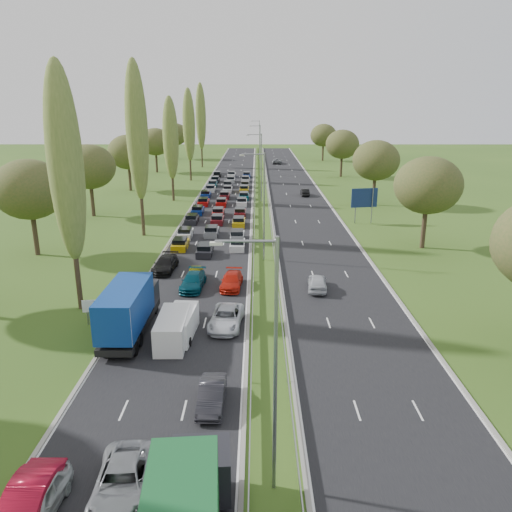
{
  "coord_description": "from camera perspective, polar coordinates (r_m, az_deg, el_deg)",
  "views": [
    {
      "loc": [
        3.71,
        -10.9,
        16.98
      ],
      "look_at": [
        3.61,
        39.59,
        1.5
      ],
      "focal_mm": 35.0,
      "sensor_mm": 36.0,
      "label": 1
    }
  ],
  "objects": [
    {
      "name": "far_carriageway",
      "position": [
        95.23,
        4.68,
        6.72
      ],
      "size": [
        10.5,
        215.0,
        0.04
      ],
      "primitive_type": "cube",
      "color": "black",
      "rests_on": "ground"
    },
    {
      "name": "lamp_columns",
      "position": [
        89.58,
        0.62,
        10.0
      ],
      "size": [
        0.18,
        140.18,
        12.0
      ],
      "color": "gray",
      "rests_on": "ground"
    },
    {
      "name": "far_car_0",
      "position": [
        47.67,
        7.02,
        -2.98
      ],
      "size": [
        2.12,
        4.49,
        1.48
      ],
      "primitive_type": "imported",
      "rotation": [
        0.0,
        0.0,
        3.06
      ],
      "color": "#B1B4BB",
      "rests_on": "far_carriageway"
    },
    {
      "name": "woodland_right",
      "position": [
        80.71,
        14.89,
        9.87
      ],
      "size": [
        8.0,
        153.0,
        11.1
      ],
      "color": "#2D2116",
      "rests_on": "ground"
    },
    {
      "name": "near_car_11",
      "position": [
        47.89,
        -2.8,
        -2.85
      ],
      "size": [
        2.23,
        4.82,
        1.36
      ],
      "primitive_type": "imported",
      "rotation": [
        0.0,
        0.0,
        -0.07
      ],
      "color": "#B3180B",
      "rests_on": "near_carriageway"
    },
    {
      "name": "near_car_7",
      "position": [
        48.01,
        -7.2,
        -2.86
      ],
      "size": [
        2.34,
        5.11,
        1.45
      ],
      "primitive_type": "imported",
      "rotation": [
        0.0,
        0.0,
        -0.06
      ],
      "color": "#043645",
      "rests_on": "near_carriageway"
    },
    {
      "name": "near_car_1",
      "position": [
        25.44,
        -24.64,
        -24.22
      ],
      "size": [
        1.7,
        4.88,
        1.61
      ],
      "primitive_type": "imported",
      "rotation": [
        0.0,
        0.0,
        -0.0
      ],
      "color": "maroon",
      "rests_on": "near_carriageway"
    },
    {
      "name": "traffic_queue_fill",
      "position": [
        90.16,
        -3.73,
        6.44
      ],
      "size": [
        9.02,
        68.6,
        0.8
      ],
      "color": "#BF990C",
      "rests_on": "ground"
    },
    {
      "name": "woodland_left",
      "position": [
        78.44,
        -19.29,
        9.3
      ],
      "size": [
        8.0,
        166.0,
        11.1
      ],
      "color": "#2D2116",
      "rests_on": "ground"
    },
    {
      "name": "poplar_row",
      "position": [
        80.64,
        -11.07,
        13.48
      ],
      "size": [
        2.8,
        127.8,
        22.44
      ],
      "color": "#2D2116",
      "rests_on": "ground"
    },
    {
      "name": "far_car_2",
      "position": [
        149.24,
        2.44,
        10.8
      ],
      "size": [
        2.99,
        5.7,
        1.53
      ],
      "primitive_type": "imported",
      "rotation": [
        0.0,
        0.0,
        3.06
      ],
      "color": "slate",
      "rests_on": "far_carriageway"
    },
    {
      "name": "near_car_6",
      "position": [
        25.21,
        -15.03,
        -23.69
      ],
      "size": [
        2.8,
        5.46,
        1.47
      ],
      "primitive_type": "imported",
      "rotation": [
        0.0,
        0.0,
        0.07
      ],
      "color": "gray",
      "rests_on": "near_carriageway"
    },
    {
      "name": "white_van_front",
      "position": [
        38.63,
        -8.54,
        -7.58
      ],
      "size": [
        1.91,
        4.88,
        1.96
      ],
      "rotation": [
        0.0,
        0.0,
        -0.07
      ],
      "color": "white",
      "rests_on": "near_carriageway"
    },
    {
      "name": "near_car_9",
      "position": [
        30.26,
        -5.08,
        -15.55
      ],
      "size": [
        1.54,
        4.24,
        1.39
      ],
      "primitive_type": "imported",
      "rotation": [
        0.0,
        0.0,
        -0.02
      ],
      "color": "black",
      "rests_on": "near_carriageway"
    },
    {
      "name": "direction_sign",
      "position": [
        74.88,
        12.28,
        6.34
      ],
      "size": [
        3.95,
        0.86,
        5.2
      ],
      "color": "gray",
      "rests_on": "ground"
    },
    {
      "name": "near_carriageway",
      "position": [
        95.11,
        -3.51,
        6.73
      ],
      "size": [
        10.5,
        215.0,
        0.04
      ],
      "primitive_type": "cube",
      "color": "black",
      "rests_on": "ground"
    },
    {
      "name": "white_van_rear",
      "position": [
        37.71,
        -9.43,
        -8.12
      ],
      "size": [
        2.08,
        5.3,
        2.13
      ],
      "rotation": [
        0.0,
        0.0,
        0.01
      ],
      "color": "silver",
      "rests_on": "near_carriageway"
    },
    {
      "name": "near_car_3",
      "position": [
        53.4,
        -10.33,
        -0.92
      ],
      "size": [
        2.43,
        5.26,
        1.49
      ],
      "primitive_type": "imported",
      "rotation": [
        0.0,
        0.0,
        -0.07
      ],
      "color": "black",
      "rests_on": "near_carriageway"
    },
    {
      "name": "near_car_8",
      "position": [
        50.12,
        -6.9,
        -2.07
      ],
      "size": [
        1.86,
        3.94,
        1.3
      ],
      "primitive_type": "imported",
      "rotation": [
        0.0,
        0.0,
        0.08
      ],
      "color": "#ADAD0B",
      "rests_on": "near_carriageway"
    },
    {
      "name": "central_reservation",
      "position": [
        94.83,
        0.59,
        7.07
      ],
      "size": [
        2.36,
        215.0,
        0.32
      ],
      "color": "gray",
      "rests_on": "ground"
    },
    {
      "name": "ground",
      "position": [
        92.47,
        0.6,
        6.46
      ],
      "size": [
        260.0,
        260.0,
        0.0
      ],
      "primitive_type": "plane",
      "color": "#315119",
      "rests_on": "ground"
    },
    {
      "name": "near_car_0",
      "position": [
        25.46,
        -23.79,
        -24.22
      ],
      "size": [
        1.93,
        4.46,
        1.5
      ],
      "primitive_type": "imported",
      "rotation": [
        0.0,
        0.0,
        -0.04
      ],
      "color": "#A7ADB0",
      "rests_on": "near_carriageway"
    },
    {
      "name": "info_sign",
      "position": [
        41.88,
        -18.23,
        -5.74
      ],
      "size": [
        1.5,
        0.27,
        2.1
      ],
      "color": "gray",
      "rests_on": "ground"
    },
    {
      "name": "far_car_1",
      "position": [
        96.77,
        5.61,
        7.28
      ],
      "size": [
        1.48,
        4.1,
        1.34
      ],
      "primitive_type": "imported",
      "rotation": [
        0.0,
        0.0,
        3.16
      ],
      "color": "black",
      "rests_on": "far_carriageway"
    },
    {
      "name": "blue_lorry",
      "position": [
        39.17,
        -14.31,
        -5.83
      ],
      "size": [
        2.69,
        9.69,
        4.09
      ],
      "rotation": [
        0.0,
        0.0,
        -0.01
      ],
      "color": "black",
      "rests_on": "near_carriageway"
    },
    {
      "name": "near_car_10",
      "position": [
        39.76,
        -3.43,
        -7.07
      ],
      "size": [
        2.87,
        5.46,
        1.47
      ],
      "primitive_type": "imported",
      "rotation": [
        0.0,
        0.0,
        -0.08
      ],
      "color": "silver",
      "rests_on": "near_carriageway"
    }
  ]
}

